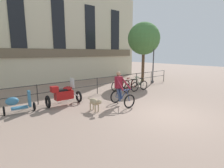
{
  "coord_description": "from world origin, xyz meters",
  "views": [
    {
      "loc": [
        -6.43,
        -3.91,
        2.67
      ],
      "look_at": [
        -0.72,
        2.86,
        1.05
      ],
      "focal_mm": 28.0,
      "sensor_mm": 36.0,
      "label": 1
    }
  ],
  "objects": [
    {
      "name": "canal_railing",
      "position": [
        -0.0,
        5.2,
        0.71
      ],
      "size": [
        15.05,
        0.05,
        1.05
      ],
      "color": "#2D2B28",
      "rests_on": "ground_plane"
    },
    {
      "name": "parked_bicycle_mid_left",
      "position": [
        2.38,
        4.54,
        0.36
      ],
      "size": [
        0.82,
        1.2,
        0.86
      ],
      "rotation": [
        0.0,
        0.0,
        2.99
      ],
      "color": "black",
      "rests_on": "ground_plane"
    },
    {
      "name": "parked_scooter",
      "position": [
        -4.82,
        4.42,
        0.46
      ],
      "size": [
        1.32,
        0.54,
        0.96
      ],
      "rotation": [
        0.0,
        0.0,
        1.46
      ],
      "color": "black",
      "rests_on": "ground_plane"
    },
    {
      "name": "building_facade",
      "position": [
        -0.0,
        10.99,
        4.19
      ],
      "size": [
        18.0,
        0.72,
        8.41
      ],
      "color": "beige",
      "rests_on": "ground_plane"
    },
    {
      "name": "ground_plane",
      "position": [
        0.0,
        0.0,
        0.0
      ],
      "size": [
        60.0,
        60.0,
        0.0
      ],
      "primitive_type": "plane",
      "color": "gray"
    },
    {
      "name": "dog",
      "position": [
        -2.1,
        2.42,
        0.44
      ],
      "size": [
        0.27,
        1.04,
        0.63
      ],
      "rotation": [
        0.0,
        0.0,
        0.01
      ],
      "color": "tan",
      "rests_on": "ground_plane"
    },
    {
      "name": "cyclist_with_bike",
      "position": [
        -0.5,
        2.44,
        0.76
      ],
      "size": [
        0.77,
        1.22,
        1.7
      ],
      "rotation": [
        0.0,
        0.0,
        -0.08
      ],
      "color": "black",
      "rests_on": "ground_plane"
    },
    {
      "name": "parked_motorcycle",
      "position": [
        -2.76,
        4.25,
        0.56
      ],
      "size": [
        1.79,
        0.7,
        1.35
      ],
      "rotation": [
        0.0,
        0.0,
        1.52
      ],
      "color": "black",
      "rests_on": "ground_plane"
    },
    {
      "name": "parked_bicycle_mid_right",
      "position": [
        3.31,
        4.54,
        0.36
      ],
      "size": [
        0.79,
        1.18,
        0.86
      ],
      "rotation": [
        0.0,
        0.0,
        3.02
      ],
      "color": "black",
      "rests_on": "ground_plane"
    },
    {
      "name": "parked_bicycle_near_lamp",
      "position": [
        1.46,
        4.54,
        0.36
      ],
      "size": [
        0.84,
        1.21,
        0.86
      ],
      "rotation": [
        0.0,
        0.0,
        3.31
      ],
      "color": "black",
      "rests_on": "ground_plane"
    },
    {
      "name": "tree_canalside_right",
      "position": [
        5.99,
        6.44,
        3.83
      ],
      "size": [
        2.83,
        2.83,
        5.27
      ],
      "color": "brown",
      "rests_on": "ground_plane"
    },
    {
      "name": "street_lamp",
      "position": [
        6.11,
        5.41,
        2.47
      ],
      "size": [
        0.28,
        0.28,
        4.4
      ],
      "color": "#424247",
      "rests_on": "ground_plane"
    }
  ]
}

